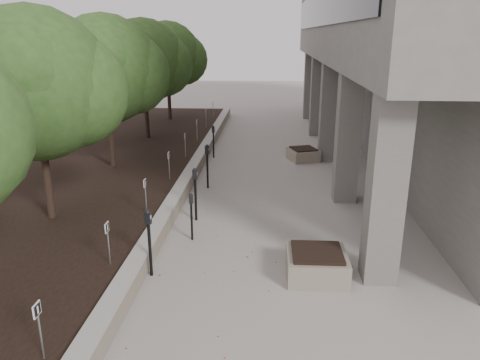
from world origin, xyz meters
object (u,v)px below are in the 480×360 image
(parking_meter_2, at_px, (192,217))
(parking_meter_4, at_px, (207,166))
(crabapple_tree_3, at_px, (107,92))
(parking_meter_1, at_px, (150,243))
(crabapple_tree_4, at_px, (144,79))
(crabapple_tree_2, at_px, (39,116))
(planter_front, at_px, (317,264))
(parking_meter_5, at_px, (213,142))
(crabapple_tree_5, at_px, (168,71))
(parking_meter_3, at_px, (195,194))
(planter_back, at_px, (303,154))

(parking_meter_2, relative_size, parking_meter_4, 0.82)
(crabapple_tree_3, xyz_separation_m, parking_meter_1, (3.25, -7.21, -2.34))
(crabapple_tree_4, bearing_deg, crabapple_tree_2, -90.00)
(parking_meter_1, xyz_separation_m, parking_meter_4, (0.44, 6.09, -0.01))
(parking_meter_4, height_order, planter_front, parking_meter_4)
(crabapple_tree_2, bearing_deg, parking_meter_5, 66.81)
(parking_meter_1, relative_size, parking_meter_2, 1.22)
(crabapple_tree_5, xyz_separation_m, parking_meter_3, (3.74, -14.00, -2.34))
(crabapple_tree_4, bearing_deg, parking_meter_4, -58.92)
(crabapple_tree_2, relative_size, parking_meter_2, 4.28)
(parking_meter_3, height_order, parking_meter_5, parking_meter_3)
(crabapple_tree_2, height_order, crabapple_tree_3, same)
(crabapple_tree_2, xyz_separation_m, parking_meter_2, (3.84, -0.32, -2.48))
(parking_meter_1, xyz_separation_m, planter_back, (3.97, 10.01, -0.51))
(crabapple_tree_3, relative_size, planter_front, 4.20)
(parking_meter_3, height_order, parking_meter_4, parking_meter_3)
(crabapple_tree_3, xyz_separation_m, crabapple_tree_5, (0.00, 10.00, 0.00))
(parking_meter_1, distance_m, planter_back, 10.78)
(parking_meter_4, bearing_deg, parking_meter_3, -71.73)
(parking_meter_4, height_order, parking_meter_5, parking_meter_4)
(parking_meter_1, height_order, parking_meter_4, parking_meter_1)
(parking_meter_2, height_order, planter_front, parking_meter_2)
(crabapple_tree_2, bearing_deg, crabapple_tree_5, 90.00)
(crabapple_tree_2, distance_m, parking_meter_3, 4.52)
(crabapple_tree_2, distance_m, crabapple_tree_5, 15.00)
(parking_meter_4, relative_size, planter_back, 1.37)
(parking_meter_2, distance_m, parking_meter_3, 1.33)
(parking_meter_2, xyz_separation_m, planter_front, (3.04, -1.68, -0.33))
(parking_meter_1, height_order, planter_back, parking_meter_1)
(crabapple_tree_4, relative_size, crabapple_tree_5, 1.00)
(crabapple_tree_5, distance_m, parking_meter_1, 17.67)
(parking_meter_1, distance_m, parking_meter_4, 6.11)
(crabapple_tree_5, relative_size, parking_meter_4, 3.52)
(crabapple_tree_5, height_order, parking_meter_1, crabapple_tree_5)
(parking_meter_4, xyz_separation_m, planter_front, (3.19, -5.88, -0.47))
(crabapple_tree_4, bearing_deg, planter_back, -16.97)
(parking_meter_3, distance_m, parking_meter_4, 2.88)
(crabapple_tree_4, height_order, parking_meter_5, crabapple_tree_4)
(parking_meter_1, distance_m, parking_meter_3, 3.25)
(crabapple_tree_2, distance_m, planter_front, 7.70)
(crabapple_tree_4, bearing_deg, parking_meter_1, -75.10)
(crabapple_tree_3, height_order, crabapple_tree_4, same)
(crabapple_tree_3, height_order, parking_meter_2, crabapple_tree_3)
(planter_front, bearing_deg, parking_meter_1, -176.67)
(crabapple_tree_4, height_order, parking_meter_3, crabapple_tree_4)
(crabapple_tree_5, bearing_deg, crabapple_tree_2, -90.00)
(parking_meter_5, bearing_deg, parking_meter_4, -86.97)
(parking_meter_4, bearing_deg, planter_back, 65.24)
(parking_meter_5, bearing_deg, crabapple_tree_5, 114.64)
(parking_meter_1, bearing_deg, parking_meter_4, 97.92)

